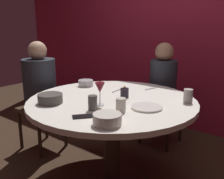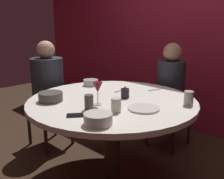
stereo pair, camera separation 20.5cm
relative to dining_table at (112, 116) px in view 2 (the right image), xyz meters
name	(u,v)px [view 2 (the right image)]	position (x,y,z in m)	size (l,w,h in m)	color
ground_plane	(112,178)	(0.00, 0.00, -0.59)	(8.00, 8.00, 0.00)	#382619
back_wall	(201,27)	(0.00, 1.53, 0.71)	(6.00, 0.10, 2.60)	maroon
dining_table	(112,116)	(0.00, 0.00, 0.00)	(1.37, 1.37, 0.73)	silver
seated_diner_left	(48,83)	(-0.96, 0.00, 0.13)	(0.40, 0.40, 1.17)	#3F2D1E
seated_diner_back	(171,84)	(0.00, 0.91, 0.12)	(0.40, 0.40, 1.14)	#3F2D1E
candle_holder	(125,93)	(0.06, 0.10, 0.19)	(0.07, 0.07, 0.10)	black
wine_glass	(98,88)	(0.03, -0.19, 0.27)	(0.08, 0.08, 0.18)	silver
dinner_plate	(144,108)	(0.35, -0.03, 0.15)	(0.23, 0.23, 0.01)	silver
cell_phone	(77,115)	(0.11, -0.45, 0.15)	(0.07, 0.14, 0.01)	black
bowl_serving_large	(91,82)	(-0.49, 0.20, 0.18)	(0.15, 0.15, 0.06)	#B7B7BC
bowl_salad_center	(98,119)	(0.31, -0.45, 0.18)	(0.18, 0.18, 0.07)	beige
bowl_small_white	(51,97)	(-0.31, -0.38, 0.18)	(0.19, 0.19, 0.07)	#4C4742
cup_near_candle	(116,105)	(0.24, -0.21, 0.20)	(0.07, 0.07, 0.10)	beige
cup_by_left_diner	(89,102)	(0.06, -0.30, 0.20)	(0.07, 0.07, 0.11)	#4C4742
cup_by_right_diner	(189,98)	(0.53, 0.28, 0.20)	(0.07, 0.07, 0.11)	#B2ADA3
fork_near_plate	(121,90)	(-0.12, 0.25, 0.15)	(0.02, 0.18, 0.01)	#B7B7BC
knife_near_plate	(156,89)	(0.09, 0.51, 0.15)	(0.02, 0.18, 0.01)	#B7B7BC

